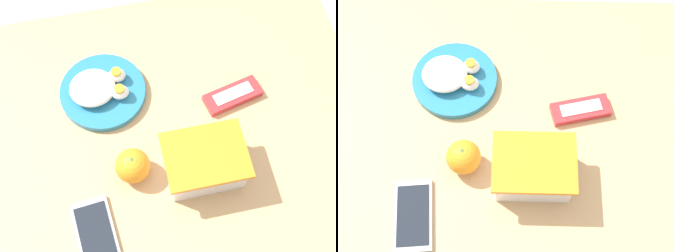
{
  "view_description": "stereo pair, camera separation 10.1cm",
  "coord_description": "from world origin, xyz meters",
  "views": [
    {
      "loc": [
        0.1,
        0.43,
        1.68
      ],
      "look_at": [
        0.01,
        0.0,
        0.77
      ],
      "focal_mm": 50.0,
      "sensor_mm": 36.0,
      "label": 1
    },
    {
      "loc": [
        -0.0,
        0.44,
        1.68
      ],
      "look_at": [
        0.01,
        0.0,
        0.77
      ],
      "focal_mm": 50.0,
      "sensor_mm": 36.0,
      "label": 2
    }
  ],
  "objects": [
    {
      "name": "orange_fruit",
      "position": [
        0.1,
        0.08,
        0.78
      ],
      "size": [
        0.07,
        0.07,
        0.07
      ],
      "color": "orange",
      "rests_on": "table"
    },
    {
      "name": "ground_plane",
      "position": [
        0.0,
        0.0,
        0.0
      ],
      "size": [
        10.0,
        10.0,
        0.0
      ],
      "primitive_type": "plane",
      "color": "#B2A899"
    },
    {
      "name": "rice_plate",
      "position": [
        0.14,
        -0.12,
        0.76
      ],
      "size": [
        0.19,
        0.19,
        0.05
      ],
      "color": "teal",
      "rests_on": "table"
    },
    {
      "name": "table",
      "position": [
        0.0,
        0.0,
        0.63
      ],
      "size": [
        0.9,
        0.73,
        0.74
      ],
      "color": "tan",
      "rests_on": "ground_plane"
    },
    {
      "name": "cell_phone",
      "position": [
        0.19,
        0.2,
        0.75
      ],
      "size": [
        0.09,
        0.15,
        0.01
      ],
      "color": "#ADADB2",
      "rests_on": "table"
    },
    {
      "name": "candy_bar",
      "position": [
        -0.16,
        -0.05,
        0.75
      ],
      "size": [
        0.14,
        0.08,
        0.02
      ],
      "color": "#B7282D",
      "rests_on": "table"
    },
    {
      "name": "food_container",
      "position": [
        -0.05,
        0.11,
        0.78
      ],
      "size": [
        0.17,
        0.13,
        0.09
      ],
      "color": "white",
      "rests_on": "table"
    }
  ]
}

